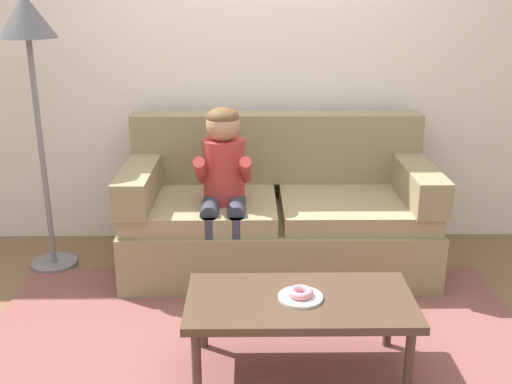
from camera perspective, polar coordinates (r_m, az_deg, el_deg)
ground at (r=3.43m, az=0.07°, el=-12.81°), size 10.00×10.00×0.00m
wall_back at (r=4.34m, az=-0.17°, el=13.52°), size 8.00×0.10×2.80m
area_rug at (r=3.21m, az=0.13°, el=-15.05°), size 2.93×2.01×0.01m
couch at (r=4.04m, az=2.04°, el=-2.20°), size 1.96×0.90×0.97m
coffee_table at (r=2.93m, az=4.14°, el=-10.59°), size 1.07×0.54×0.40m
person_child at (r=3.74m, az=-3.06°, el=1.23°), size 0.34×0.58×1.10m
plate at (r=2.90m, az=4.17°, el=-9.78°), size 0.21×0.21×0.01m
donut at (r=2.89m, az=4.19°, el=-9.34°), size 0.14×0.14×0.04m
toy_controller at (r=3.52m, az=11.86°, el=-11.85°), size 0.23×0.09×0.05m
floor_lamp at (r=4.00m, az=-20.44°, el=12.81°), size 0.35×0.35×1.76m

